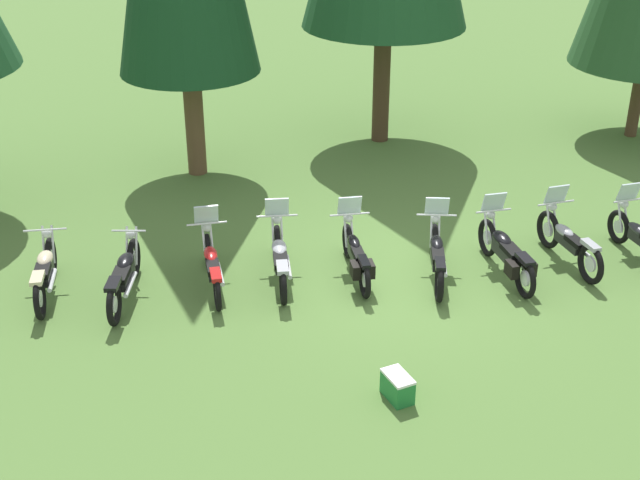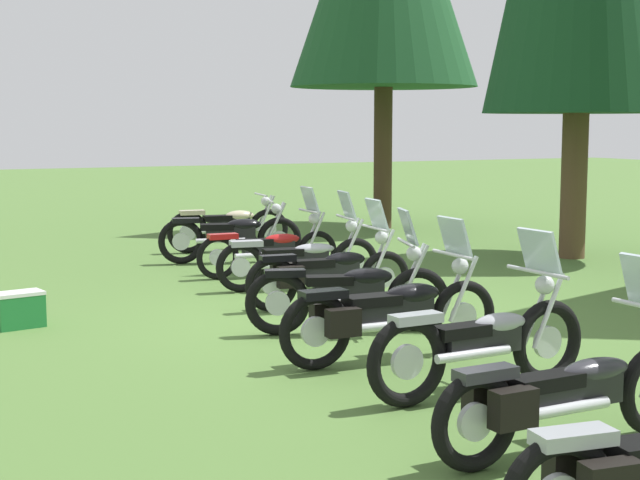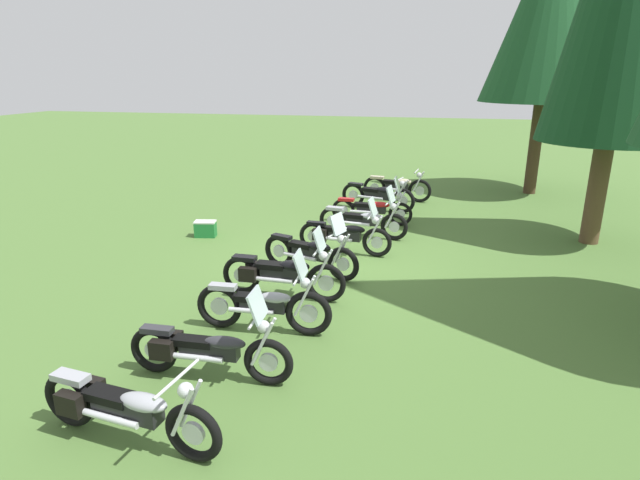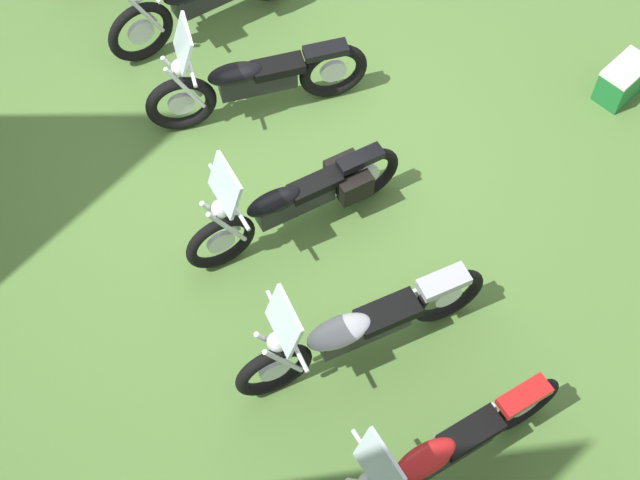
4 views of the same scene
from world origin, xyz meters
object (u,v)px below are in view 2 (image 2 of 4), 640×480
motorcycle_2 (271,247)px  motorcycle_3 (301,257)px  motorcycle_0 (230,225)px  picnic_cooler (19,310)px  motorcycle_6 (390,312)px  motorcycle_5 (351,291)px  motorcycle_8 (567,391)px  motorcycle_7 (483,341)px  motorcycle_1 (232,235)px  motorcycle_4 (328,272)px

motorcycle_2 → motorcycle_3: motorcycle_3 is taller
motorcycle_0 → motorcycle_2: motorcycle_2 is taller
picnic_cooler → motorcycle_6: bearing=43.3°
motorcycle_0 → motorcycle_5: size_ratio=1.02×
motorcycle_6 → motorcycle_0: bearing=81.1°
motorcycle_2 → motorcycle_8: size_ratio=0.97×
motorcycle_6 → motorcycle_7: 1.34m
motorcycle_3 → motorcycle_8: motorcycle_3 is taller
motorcycle_1 → motorcycle_3: motorcycle_3 is taller
picnic_cooler → motorcycle_0: bearing=138.6°
motorcycle_1 → motorcycle_3: 2.79m
motorcycle_1 → picnic_cooler: 5.41m
motorcycle_0 → picnic_cooler: motorcycle_0 is taller
motorcycle_5 → motorcycle_8: size_ratio=0.94×
motorcycle_3 → motorcycle_6: motorcycle_6 is taller
motorcycle_1 → motorcycle_7: (8.18, -0.85, -0.00)m
motorcycle_1 → motorcycle_4: bearing=-78.6°
motorcycle_0 → motorcycle_7: bearing=-91.3°
motorcycle_6 → picnic_cooler: (-3.17, -2.98, -0.28)m
motorcycle_6 → motorcycle_1: bearing=83.1°
motorcycle_4 → motorcycle_7: (4.02, -0.54, 0.01)m
motorcycle_2 → motorcycle_0: bearing=84.3°
motorcycle_6 → motorcycle_4: bearing=77.2°
motorcycle_4 → picnic_cooler: 3.69m
picnic_cooler → motorcycle_5: bearing=59.6°
motorcycle_5 → motorcycle_6: 1.29m
motorcycle_1 → picnic_cooler: size_ratio=4.00×
motorcycle_0 → motorcycle_4: motorcycle_4 is taller
motorcycle_4 → motorcycle_8: (5.46, -0.87, -0.01)m
motorcycle_6 → motorcycle_7: motorcycle_7 is taller
motorcycle_5 → motorcycle_8: 4.07m
picnic_cooler → motorcycle_2: bearing=117.9°
picnic_cooler → motorcycle_7: bearing=34.6°
motorcycle_0 → motorcycle_1: 1.42m
motorcycle_2 → motorcycle_3: (1.24, -0.08, 0.00)m
motorcycle_1 → motorcycle_5: bearing=-81.8°
motorcycle_0 → motorcycle_3: 4.16m
motorcycle_7 → picnic_cooler: 5.48m
motorcycle_4 → motorcycle_7: motorcycle_7 is taller
motorcycle_1 → motorcycle_3: (2.79, -0.04, -0.02)m
motorcycle_1 → motorcycle_7: size_ratio=1.03×
motorcycle_2 → motorcycle_5: motorcycle_5 is taller
motorcycle_4 → motorcycle_6: motorcycle_6 is taller
motorcycle_3 → motorcycle_5: 2.87m
motorcycle_5 → motorcycle_7: size_ratio=0.98×
motorcycle_5 → motorcycle_8: (4.05, -0.45, -0.02)m
motorcycle_5 → motorcycle_7: bearing=-74.4°
motorcycle_7 → picnic_cooler: (-4.51, -3.11, -0.26)m
motorcycle_2 → motorcycle_7: motorcycle_7 is taller
motorcycle_3 → picnic_cooler: bearing=-158.3°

